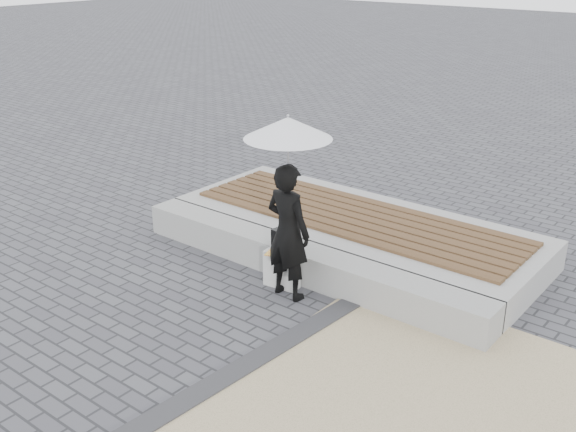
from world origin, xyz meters
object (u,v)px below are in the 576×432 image
object	(u,v)px
woman	(288,232)
canvas_tote	(282,269)
seating_ledge	(302,262)
handbag	(282,240)
parasol	(288,128)

from	to	relation	value
woman	canvas_tote	world-z (taller)	woman
woman	seating_ledge	bearing A→B (deg)	-67.60
seating_ledge	handbag	size ratio (longest dim) A/B	16.66
seating_ledge	parasol	distance (m)	1.88
handbag	woman	bearing A→B (deg)	-35.05
parasol	canvas_tote	size ratio (longest dim) A/B	2.76
woman	handbag	bearing A→B (deg)	-39.72
parasol	canvas_tote	world-z (taller)	parasol
woman	canvas_tote	size ratio (longest dim) A/B	3.62
seating_ledge	handbag	bearing A→B (deg)	-136.76
seating_ledge	handbag	xyz separation A→B (m)	(-0.18, -0.17, 0.31)
woman	parasol	xyz separation A→B (m)	(0.00, 0.00, 1.21)
woman	handbag	distance (m)	0.56
canvas_tote	seating_ledge	bearing A→B (deg)	78.34
seating_ledge	parasol	world-z (taller)	parasol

